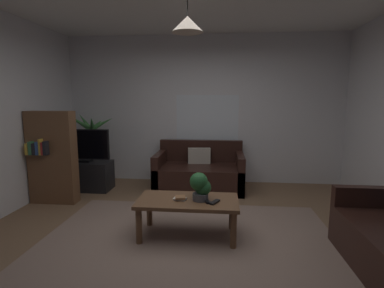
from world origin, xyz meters
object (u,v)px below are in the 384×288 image
(book_on_table_0, at_px, (180,199))
(bookshelf_corner, at_px, (52,157))
(couch_under_window, at_px, (199,173))
(potted_plant_on_table, at_px, (201,186))
(tv_stand, at_px, (85,175))
(potted_palm_corner, at_px, (92,152))
(coffee_table, at_px, (188,205))
(tv, at_px, (83,145))
(book_on_table_1, at_px, (180,197))
(pendant_lamp, at_px, (187,24))
(remote_on_table_0, at_px, (206,201))
(remote_on_table_1, at_px, (215,202))

(book_on_table_0, height_order, bookshelf_corner, bookshelf_corner)
(couch_under_window, height_order, potted_plant_on_table, couch_under_window)
(tv_stand, distance_m, potted_palm_corner, 0.58)
(couch_under_window, xyz_separation_m, potted_palm_corner, (-2.05, 0.23, 0.30))
(coffee_table, height_order, tv, tv)
(book_on_table_1, relative_size, bookshelf_corner, 0.08)
(book_on_table_0, relative_size, bookshelf_corner, 0.10)
(tv, xyz_separation_m, pendant_lamp, (1.99, -1.56, 1.56))
(tv, relative_size, bookshelf_corner, 0.66)
(bookshelf_corner, bearing_deg, pendant_lamp, -22.99)
(coffee_table, bearing_deg, remote_on_table_0, -15.75)
(remote_on_table_0, distance_m, pendant_lamp, 1.91)
(remote_on_table_0, relative_size, potted_palm_corner, 0.12)
(coffee_table, height_order, tv_stand, tv_stand)
(book_on_table_1, distance_m, pendant_lamp, 1.88)
(remote_on_table_0, xyz_separation_m, tv, (-2.20, 1.62, 0.34))
(book_on_table_0, bearing_deg, pendant_lamp, 17.50)
(potted_palm_corner, bearing_deg, potted_plant_on_table, -43.23)
(coffee_table, xyz_separation_m, tv, (-1.99, 1.56, 0.42))
(coffee_table, distance_m, potted_plant_on_table, 0.28)
(couch_under_window, height_order, book_on_table_0, couch_under_window)
(couch_under_window, relative_size, book_on_table_0, 10.61)
(remote_on_table_1, bearing_deg, potted_plant_on_table, 179.75)
(book_on_table_0, distance_m, potted_palm_corner, 2.87)
(remote_on_table_1, height_order, potted_plant_on_table, potted_plant_on_table)
(book_on_table_1, distance_m, remote_on_table_1, 0.40)
(couch_under_window, xyz_separation_m, remote_on_table_1, (0.31, -1.92, 0.18))
(remote_on_table_0, distance_m, tv_stand, 2.75)
(remote_on_table_0, xyz_separation_m, pendant_lamp, (-0.21, 0.06, 1.90))
(book_on_table_0, height_order, remote_on_table_0, same)
(book_on_table_1, xyz_separation_m, potted_plant_on_table, (0.23, 0.03, 0.13))
(remote_on_table_1, bearing_deg, tv, 171.87)
(remote_on_table_0, distance_m, potted_plant_on_table, 0.18)
(couch_under_window, height_order, tv, tv)
(remote_on_table_0, distance_m, remote_on_table_1, 0.10)
(remote_on_table_1, relative_size, potted_plant_on_table, 0.50)
(book_on_table_0, xyz_separation_m, pendant_lamp, (0.09, 0.03, 1.90))
(tv_stand, distance_m, bookshelf_corner, 0.83)
(book_on_table_0, xyz_separation_m, potted_palm_corner, (-1.96, 2.09, 0.12))
(pendant_lamp, bearing_deg, book_on_table_0, -162.50)
(book_on_table_1, height_order, potted_palm_corner, potted_palm_corner)
(remote_on_table_0, bearing_deg, potted_palm_corner, -72.52)
(remote_on_table_1, bearing_deg, remote_on_table_0, -169.49)
(book_on_table_1, distance_m, tv_stand, 2.50)
(potted_plant_on_table, bearing_deg, remote_on_table_0, -40.10)
(couch_under_window, distance_m, tv, 2.07)
(coffee_table, bearing_deg, book_on_table_0, -162.50)
(book_on_table_0, bearing_deg, coffee_table, 17.50)
(book_on_table_0, bearing_deg, couch_under_window, 87.22)
(book_on_table_1, xyz_separation_m, pendant_lamp, (0.08, 0.03, 1.88))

